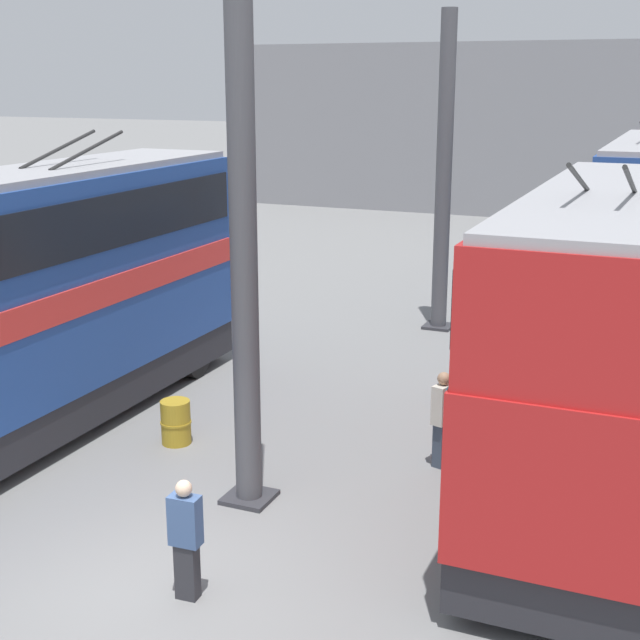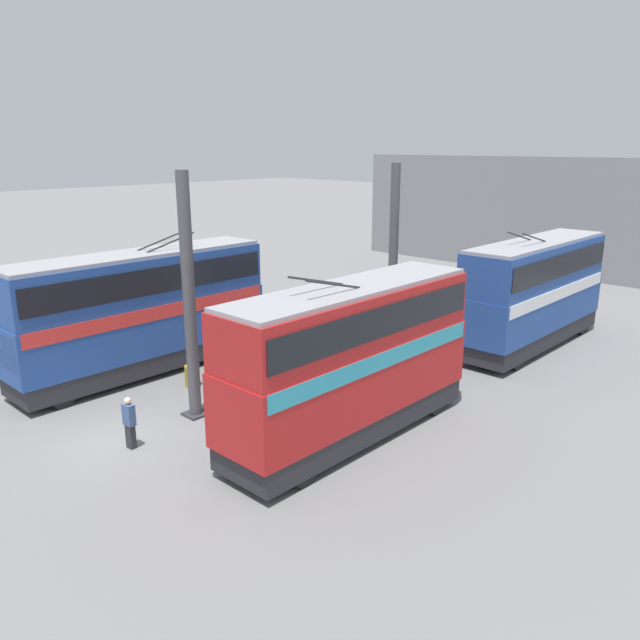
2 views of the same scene
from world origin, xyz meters
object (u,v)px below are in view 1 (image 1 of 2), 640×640
(bus_right_near, at_px, (36,288))
(person_by_left_row, at_px, (442,417))
(person_aisle_foreground, at_px, (186,536))
(oil_drum, at_px, (176,422))
(bus_left_near, at_px, (599,328))

(bus_right_near, relative_size, person_by_left_row, 6.22)
(person_aisle_foreground, relative_size, oil_drum, 2.01)
(person_by_left_row, xyz_separation_m, oil_drum, (-0.99, 4.97, -0.52))
(person_by_left_row, bearing_deg, bus_left_near, 15.73)
(bus_left_near, distance_m, person_aisle_foreground, 7.33)
(person_aisle_foreground, bearing_deg, bus_right_near, 51.56)
(oil_drum, bearing_deg, person_by_left_row, -78.73)
(bus_left_near, xyz_separation_m, person_aisle_foreground, (-5.39, 4.55, -1.99))
(oil_drum, bearing_deg, bus_right_near, 98.49)
(bus_left_near, relative_size, bus_right_near, 0.88)
(bus_right_near, bearing_deg, oil_drum, -81.51)
(person_aisle_foreground, bearing_deg, oil_drum, 30.57)
(oil_drum, bearing_deg, bus_left_near, -83.06)
(bus_left_near, xyz_separation_m, oil_drum, (-0.92, 7.53, -2.47))
(bus_left_near, distance_m, bus_right_near, 10.35)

